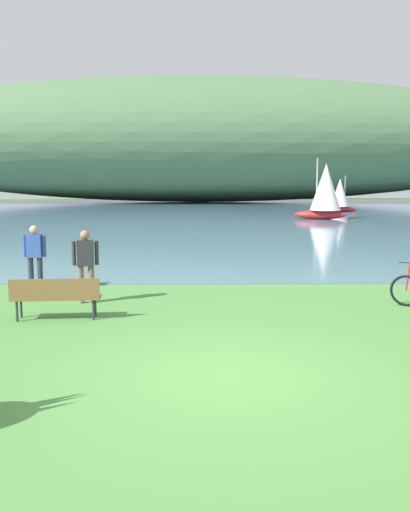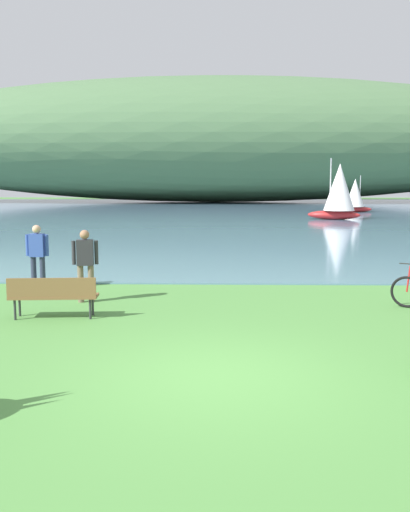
{
  "view_description": "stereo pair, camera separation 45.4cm",
  "coord_description": "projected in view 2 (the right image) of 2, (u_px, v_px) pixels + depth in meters",
  "views": [
    {
      "loc": [
        -0.41,
        -7.72,
        2.79
      ],
      "look_at": [
        -0.27,
        5.71,
        1.0
      ],
      "focal_mm": 38.45,
      "sensor_mm": 36.0,
      "label": 1
    },
    {
      "loc": [
        0.04,
        -7.72,
        2.79
      ],
      "look_at": [
        -0.27,
        5.71,
        1.0
      ],
      "focal_mm": 38.45,
      "sensor_mm": 36.0,
      "label": 2
    }
  ],
  "objects": [
    {
      "name": "ground_plane",
      "position": [
        215.0,
        375.0,
        8.02
      ],
      "size": [
        200.0,
        200.0,
        0.0
      ],
      "primitive_type": "plane",
      "color": "#518E42"
    },
    {
      "name": "bay_water",
      "position": [
        217.0,
        211.0,
        54.8
      ],
      "size": [
        180.0,
        80.0,
        0.04
      ],
      "primitive_type": "cube",
      "color": "#5B7F9E",
      "rests_on": "ground"
    },
    {
      "name": "distant_hillside",
      "position": [
        214.0,
        141.0,
        79.97
      ],
      "size": [
        104.99,
        28.0,
        17.82
      ],
      "primitive_type": "ellipsoid",
      "color": "#4C7047",
      "rests_on": "bay_water"
    },
    {
      "name": "park_bench_near_camera",
      "position": [
        53.0,
        294.0,
        11.31
      ],
      "size": [
        1.83,
        0.61,
        0.88
      ],
      "color": "brown",
      "rests_on": "ground"
    },
    {
      "name": "person_at_shoreline",
      "position": [
        37.0,
        253.0,
        14.32
      ],
      "size": [
        0.61,
        0.23,
        1.71
      ],
      "color": "#282D47",
      "rests_on": "ground"
    },
    {
      "name": "person_on_the_grass",
      "position": [
        85.0,
        261.0,
        12.82
      ],
      "size": [
        0.6,
        0.27,
        1.71
      ],
      "color": "#72604C",
      "rests_on": "ground"
    },
    {
      "name": "sailboat_nearest_to_shore",
      "position": [
        355.0,
        195.0,
        52.13
      ],
      "size": [
        3.06,
        2.04,
        3.47
      ],
      "color": "#B22323",
      "rests_on": "bay_water"
    },
    {
      "name": "sailboat_mid_bay",
      "position": [
        339.0,
        191.0,
        41.48
      ],
      "size": [
        4.09,
        2.9,
        4.62
      ],
      "color": "#B22323",
      "rests_on": "bay_water"
    }
  ]
}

